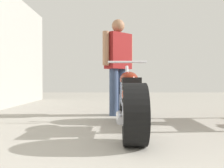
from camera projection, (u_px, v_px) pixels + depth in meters
name	position (u px, v px, depth m)	size (l,w,h in m)	color
ground_plane	(127.00, 118.00, 4.01)	(17.71, 17.71, 0.00)	#9E998E
motorcycle_maroon_cruiser	(130.00, 101.00, 2.99)	(0.60, 2.03, 0.95)	black
mechanic_in_blue	(118.00, 61.00, 4.40)	(0.61, 0.56, 1.78)	#384766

